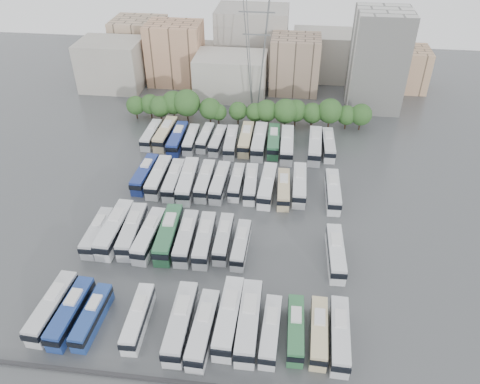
# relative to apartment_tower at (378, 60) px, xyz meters

# --- Properties ---
(ground) EXTENTS (220.00, 220.00, 0.00)m
(ground) POSITION_rel_apartment_tower_xyz_m (-34.00, -58.00, -13.00)
(ground) COLOR #424447
(ground) RESTS_ON ground
(parapet) EXTENTS (56.00, 0.50, 0.50)m
(parapet) POSITION_rel_apartment_tower_xyz_m (-34.00, -91.00, -12.75)
(parapet) COLOR #2D2D30
(parapet) RESTS_ON ground
(tree_line) EXTENTS (63.81, 7.89, 8.89)m
(tree_line) POSITION_rel_apartment_tower_xyz_m (-34.06, -15.88, -8.57)
(tree_line) COLOR black
(tree_line) RESTS_ON ground
(city_buildings) EXTENTS (102.00, 35.00, 20.00)m
(city_buildings) POSITION_rel_apartment_tower_xyz_m (-41.46, 13.86, -5.13)
(city_buildings) COLOR #9E998E
(city_buildings) RESTS_ON ground
(apartment_tower) EXTENTS (14.00, 14.00, 26.00)m
(apartment_tower) POSITION_rel_apartment_tower_xyz_m (0.00, 0.00, 0.00)
(apartment_tower) COLOR silver
(apartment_tower) RESTS_ON ground
(electricity_pylon) EXTENTS (9.00, 6.91, 33.83)m
(electricity_pylon) POSITION_rel_apartment_tower_xyz_m (-32.00, -8.00, 5.66)
(electricity_pylon) COLOR slate
(electricity_pylon) RESTS_ON ground
(bus_r0_s0) EXTENTS (3.35, 12.58, 3.91)m
(bus_r0_s0) POSITION_rel_apartment_tower_xyz_m (-55.54, -82.21, -11.08)
(bus_r0_s0) COLOR silver
(bus_r0_s0) RESTS_ON ground
(bus_r0_s1) EXTENTS (3.17, 12.21, 3.80)m
(bus_r0_s1) POSITION_rel_apartment_tower_xyz_m (-52.37, -82.77, -11.14)
(bus_r0_s1) COLOR navy
(bus_r0_s1) RESTS_ON ground
(bus_r0_s2) EXTENTS (2.82, 11.08, 3.45)m
(bus_r0_s2) POSITION_rel_apartment_tower_xyz_m (-49.03, -82.99, -11.31)
(bus_r0_s2) COLOR navy
(bus_r0_s2) RESTS_ON ground
(bus_r0_s4) EXTENTS (2.78, 11.37, 3.55)m
(bus_r0_s4) POSITION_rel_apartment_tower_xyz_m (-42.18, -82.42, -11.26)
(bus_r0_s4) COLOR white
(bus_r0_s4) RESTS_ON ground
(bus_r0_s6) EXTENTS (3.03, 13.22, 4.14)m
(bus_r0_s6) POSITION_rel_apartment_tower_xyz_m (-35.66, -82.70, -10.97)
(bus_r0_s6) COLOR silver
(bus_r0_s6) RESTS_ON ground
(bus_r0_s7) EXTENTS (3.08, 12.60, 3.93)m
(bus_r0_s7) POSITION_rel_apartment_tower_xyz_m (-32.23, -83.36, -11.07)
(bus_r0_s7) COLOR silver
(bus_r0_s7) RESTS_ON ground
(bus_r0_s8) EXTENTS (3.17, 13.40, 4.19)m
(bus_r0_s8) POSITION_rel_apartment_tower_xyz_m (-28.87, -80.88, -10.94)
(bus_r0_s8) COLOR silver
(bus_r0_s8) RESTS_ON ground
(bus_r0_s9) EXTENTS (3.06, 13.59, 4.26)m
(bus_r0_s9) POSITION_rel_apartment_tower_xyz_m (-25.84, -81.36, -10.91)
(bus_r0_s9) COLOR silver
(bus_r0_s9) RESTS_ON ground
(bus_r0_s10) EXTENTS (2.79, 11.32, 3.53)m
(bus_r0_s10) POSITION_rel_apartment_tower_xyz_m (-22.59, -82.33, -11.27)
(bus_r0_s10) COLOR silver
(bus_r0_s10) RESTS_ON ground
(bus_r0_s11) EXTENTS (2.57, 10.93, 3.42)m
(bus_r0_s11) POSITION_rel_apartment_tower_xyz_m (-19.04, -81.61, -11.32)
(bus_r0_s11) COLOR #2D6B3F
(bus_r0_s11) RESTS_ON ground
(bus_r0_s12) EXTENTS (2.69, 11.19, 3.49)m
(bus_r0_s12) POSITION_rel_apartment_tower_xyz_m (-15.73, -81.69, -11.28)
(bus_r0_s12) COLOR beige
(bus_r0_s12) RESTS_ON ground
(bus_r0_s13) EXTENTS (2.95, 12.10, 3.78)m
(bus_r0_s13) POSITION_rel_apartment_tower_xyz_m (-12.80, -81.95, -11.15)
(bus_r0_s13) COLOR silver
(bus_r0_s13) RESTS_ON ground
(bus_r1_s0) EXTENTS (2.58, 11.51, 3.61)m
(bus_r1_s0) POSITION_rel_apartment_tower_xyz_m (-55.25, -64.51, -11.23)
(bus_r1_s0) COLOR silver
(bus_r1_s0) RESTS_ON ground
(bus_r1_s1) EXTENTS (3.28, 13.70, 4.28)m
(bus_r1_s1) POSITION_rel_apartment_tower_xyz_m (-52.28, -63.52, -10.90)
(bus_r1_s1) COLOR silver
(bus_r1_s1) RESTS_ON ground
(bus_r1_s2) EXTENTS (3.42, 12.96, 4.03)m
(bus_r1_s2) POSITION_rel_apartment_tower_xyz_m (-49.02, -63.55, -11.02)
(bus_r1_s2) COLOR silver
(bus_r1_s2) RESTS_ON ground
(bus_r1_s3) EXTENTS (3.32, 12.71, 3.95)m
(bus_r1_s3) POSITION_rel_apartment_tower_xyz_m (-45.64, -64.32, -11.06)
(bus_r1_s3) COLOR silver
(bus_r1_s3) RESTS_ON ground
(bus_r1_s4) EXTENTS (3.45, 13.61, 4.24)m
(bus_r1_s4) POSITION_rel_apartment_tower_xyz_m (-42.26, -63.66, -10.92)
(bus_r1_s4) COLOR #2B653F
(bus_r1_s4) RESTS_ON ground
(bus_r1_s5) EXTENTS (3.07, 12.45, 3.88)m
(bus_r1_s5) POSITION_rel_apartment_tower_xyz_m (-38.92, -64.08, -11.09)
(bus_r1_s5) COLOR silver
(bus_r1_s5) RESTS_ON ground
(bus_r1_s6) EXTENTS (3.09, 12.38, 3.86)m
(bus_r1_s6) POSITION_rel_apartment_tower_xyz_m (-35.60, -64.17, -11.11)
(bus_r1_s6) COLOR silver
(bus_r1_s6) RESTS_ON ground
(bus_r1_s7) EXTENTS (2.52, 11.30, 3.54)m
(bus_r1_s7) POSITION_rel_apartment_tower_xyz_m (-32.33, -63.30, -11.26)
(bus_r1_s7) COLOR silver
(bus_r1_s7) RESTS_ON ground
(bus_r1_s8) EXTENTS (2.61, 10.93, 3.41)m
(bus_r1_s8) POSITION_rel_apartment_tower_xyz_m (-29.04, -64.49, -11.32)
(bus_r1_s8) COLOR silver
(bus_r1_s8) RESTS_ON ground
(bus_r1_s13) EXTENTS (3.08, 12.28, 3.83)m
(bus_r1_s13) POSITION_rel_apartment_tower_xyz_m (-12.62, -64.88, -11.12)
(bus_r1_s13) COLOR silver
(bus_r1_s13) RESTS_ON ground
(bus_r2_s1) EXTENTS (3.13, 12.29, 3.83)m
(bus_r2_s1) POSITION_rel_apartment_tower_xyz_m (-52.17, -44.88, -11.12)
(bus_r2_s1) COLOR navy
(bus_r2_s1) RESTS_ON ground
(bus_r2_s2) EXTENTS (2.81, 12.71, 3.98)m
(bus_r2_s2) POSITION_rel_apartment_tower_xyz_m (-48.91, -45.66, -11.04)
(bus_r2_s2) COLOR silver
(bus_r2_s2) RESTS_ON ground
(bus_r2_s3) EXTENTS (2.96, 12.31, 3.84)m
(bus_r2_s3) POSITION_rel_apartment_tower_xyz_m (-45.50, -46.30, -11.11)
(bus_r2_s3) COLOR silver
(bus_r2_s3) RESTS_ON ground
(bus_r2_s4) EXTENTS (3.59, 13.68, 4.25)m
(bus_r2_s4) POSITION_rel_apartment_tower_xyz_m (-42.42, -46.59, -10.91)
(bus_r2_s4) COLOR silver
(bus_r2_s4) RESTS_ON ground
(bus_r2_s5) EXTENTS (2.68, 12.16, 3.81)m
(bus_r2_s5) POSITION_rel_apartment_tower_xyz_m (-38.92, -45.76, -11.13)
(bus_r2_s5) COLOR silver
(bus_r2_s5) RESTS_ON ground
(bus_r2_s6) EXTENTS (2.93, 12.15, 3.79)m
(bus_r2_s6) POSITION_rel_apartment_tower_xyz_m (-35.71, -45.95, -11.14)
(bus_r2_s6) COLOR silver
(bus_r2_s6) RESTS_ON ground
(bus_r2_s7) EXTENTS (2.47, 10.91, 3.42)m
(bus_r2_s7) POSITION_rel_apartment_tower_xyz_m (-32.27, -45.19, -11.32)
(bus_r2_s7) COLOR silver
(bus_r2_s7) RESTS_ON ground
(bus_r2_s8) EXTENTS (2.95, 11.71, 3.65)m
(bus_r2_s8) POSITION_rel_apartment_tower_xyz_m (-29.24, -45.64, -11.21)
(bus_r2_s8) COLOR silver
(bus_r2_s8) RESTS_ON ground
(bus_r2_s9) EXTENTS (3.38, 13.01, 4.05)m
(bus_r2_s9) POSITION_rel_apartment_tower_xyz_m (-25.78, -46.09, -11.01)
(bus_r2_s9) COLOR white
(bus_r2_s9) RESTS_ON ground
(bus_r2_s10) EXTENTS (2.93, 11.58, 3.61)m
(bus_r2_s10) POSITION_rel_apartment_tower_xyz_m (-22.40, -46.66, -11.23)
(bus_r2_s10) COLOR #C9B58A
(bus_r2_s10) RESTS_ON ground
(bus_r2_s11) EXTENTS (2.80, 12.60, 3.95)m
(bus_r2_s11) POSITION_rel_apartment_tower_xyz_m (-19.20, -44.95, -11.06)
(bus_r2_s11) COLOR silver
(bus_r2_s11) RESTS_ON ground
(bus_r2_s13) EXTENTS (2.89, 12.42, 3.88)m
(bus_r2_s13) POSITION_rel_apartment_tower_xyz_m (-12.39, -46.48, -11.09)
(bus_r2_s13) COLOR silver
(bus_r2_s13) RESTS_ON ground
(bus_r3_s0) EXTENTS (2.68, 11.49, 3.59)m
(bus_r3_s0) POSITION_rel_apartment_tower_xyz_m (-55.66, -27.44, -11.24)
(bus_r3_s0) COLOR silver
(bus_r3_s0) RESTS_ON ground
(bus_r3_s1) EXTENTS (3.30, 13.03, 4.06)m
(bus_r3_s1) POSITION_rel_apartment_tower_xyz_m (-52.27, -26.89, -11.01)
(bus_r3_s1) COLOR beige
(bus_r3_s1) RESTS_ON ground
(bus_r3_s2) EXTENTS (2.82, 12.68, 3.97)m
(bus_r3_s2) POSITION_rel_apartment_tower_xyz_m (-48.73, -29.00, -11.05)
(bus_r3_s2) COLOR navy
(bus_r3_s2) RESTS_ON ground
(bus_r3_s3) EXTENTS (2.66, 11.10, 3.47)m
(bus_r3_s3) POSITION_rel_apartment_tower_xyz_m (-45.54, -28.42, -11.30)
(bus_r3_s3) COLOR silver
(bus_r3_s3) RESTS_ON ground
(bus_r3_s4) EXTENTS (2.85, 11.00, 3.42)m
(bus_r3_s4) POSITION_rel_apartment_tower_xyz_m (-42.27, -27.06, -11.32)
(bus_r3_s4) COLOR silver
(bus_r3_s4) RESTS_ON ground
(bus_r3_s5) EXTENTS (2.97, 11.26, 3.50)m
(bus_r3_s5) POSITION_rel_apartment_tower_xyz_m (-39.05, -28.16, -11.28)
(bus_r3_s5) COLOR silver
(bus_r3_s5) RESTS_ON ground
(bus_r3_s6) EXTENTS (3.12, 12.23, 3.81)m
(bus_r3_s6) POSITION_rel_apartment_tower_xyz_m (-35.75, -28.90, -11.13)
(bus_r3_s6) COLOR silver
(bus_r3_s6) RESTS_ON ground
(bus_r3_s7) EXTENTS (2.79, 12.65, 3.97)m
(bus_r3_s7) POSITION_rel_apartment_tower_xyz_m (-32.33, -27.07, -11.05)
(bus_r3_s7) COLOR beige
(bus_r3_s7) RESTS_ON ground
(bus_r3_s8) EXTENTS (2.99, 13.56, 4.25)m
(bus_r3_s8) POSITION_rel_apartment_tower_xyz_m (-29.03, -28.03, -10.91)
(bus_r3_s8) COLOR silver
(bus_r3_s8) RESTS_ON ground
(bus_r3_s9) EXTENTS (3.11, 12.63, 3.94)m
(bus_r3_s9) POSITION_rel_apartment_tower_xyz_m (-25.69, -27.35, -11.07)
(bus_r3_s9) COLOR #2A633F
(bus_r3_s9) RESTS_ON ground
(bus_r3_s10) EXTENTS (3.18, 13.62, 4.26)m
(bus_r3_s10) POSITION_rel_apartment_tower_xyz_m (-22.43, -28.83, -10.91)
(bus_r3_s10) COLOR silver
(bus_r3_s10) RESTS_ON ground
(bus_r3_s12) EXTENTS (3.39, 13.59, 4.24)m
(bus_r3_s12) POSITION_rel_apartment_tower_xyz_m (-15.90, -28.49, -10.92)
(bus_r3_s12) COLOR silver
(bus_r3_s12) RESTS_ON ground
(bus_r3_s13) EXTENTS (2.98, 12.09, 3.77)m
(bus_r3_s13) POSITION_rel_apartment_tower_xyz_m (-12.69, -27.29, -11.15)
(bus_r3_s13) COLOR silver
(bus_r3_s13) RESTS_ON ground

